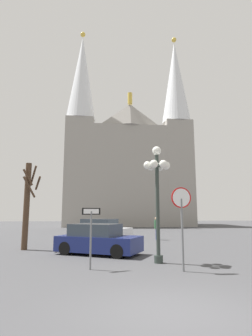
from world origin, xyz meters
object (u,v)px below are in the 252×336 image
(bare_tree, at_px, (27,203))
(street_lamp, at_px, (157,181))
(one_way_arrow_sign, at_px, (91,229))
(stop_sign, at_px, (182,212))
(parked_car_near_white, at_px, (101,230))
(pedestrian_walking, at_px, (156,226))
(cathedral, at_px, (128,165))
(parked_car_far_navy, at_px, (98,240))

(bare_tree, bearing_deg, street_lamp, -35.34)
(one_way_arrow_sign, distance_m, bare_tree, 6.94)
(stop_sign, bearing_deg, one_way_arrow_sign, 169.00)
(stop_sign, height_order, bare_tree, bare_tree)
(street_lamp, relative_size, parked_car_near_white, 1.06)
(bare_tree, relative_size, pedestrian_walking, 2.89)
(pedestrian_walking, bearing_deg, parked_car_near_white, 178.47)
(cathedral, xyz_separation_m, street_lamp, (-1.97, -31.78, -6.24))
(stop_sign, bearing_deg, parked_car_near_white, 104.15)
(street_lamp, bearing_deg, parked_car_far_navy, 133.73)
(street_lamp, xyz_separation_m, parked_car_far_navy, (-2.50, 2.61, -2.68))
(cathedral, bearing_deg, pedestrian_walking, -90.25)
(bare_tree, xyz_separation_m, parked_car_far_navy, (4.05, -2.03, -1.90))
(one_way_arrow_sign, distance_m, street_lamp, 3.52)
(bare_tree, bearing_deg, pedestrian_walking, 29.45)
(one_way_arrow_sign, bearing_deg, street_lamp, 20.84)
(one_way_arrow_sign, relative_size, bare_tree, 0.45)
(street_lamp, height_order, parked_car_near_white, street_lamp)
(street_lamp, bearing_deg, one_way_arrow_sign, -159.16)
(bare_tree, distance_m, parked_car_far_navy, 4.91)
(cathedral, bearing_deg, parked_car_far_navy, -98.72)
(street_lamp, height_order, pedestrian_walking, street_lamp)
(pedestrian_walking, bearing_deg, bare_tree, -150.55)
(stop_sign, distance_m, one_way_arrow_sign, 3.39)
(cathedral, relative_size, parked_car_far_navy, 6.88)
(street_lamp, bearing_deg, cathedral, 86.45)
(parked_car_far_navy, height_order, pedestrian_walking, pedestrian_walking)
(street_lamp, bearing_deg, stop_sign, -72.78)
(one_way_arrow_sign, xyz_separation_m, parked_car_near_white, (0.45, 10.56, -0.71))
(one_way_arrow_sign, height_order, street_lamp, street_lamp)
(parked_car_near_white, bearing_deg, pedestrian_walking, -1.53)
(cathedral, distance_m, bare_tree, 29.29)
(cathedral, height_order, pedestrian_walking, cathedral)
(parked_car_far_navy, xyz_separation_m, pedestrian_walking, (4.37, 6.79, 0.33))
(cathedral, height_order, parked_car_near_white, cathedral)
(pedestrian_walking, bearing_deg, parked_car_far_navy, -122.80)
(stop_sign, relative_size, pedestrian_walking, 1.75)
(bare_tree, xyz_separation_m, parked_car_near_white, (4.25, 4.87, -1.86))
(bare_tree, xyz_separation_m, pedestrian_walking, (8.42, 4.76, -1.57))
(cathedral, xyz_separation_m, pedestrian_walking, (-0.10, -22.38, -8.59))
(stop_sign, height_order, parked_car_near_white, stop_sign)
(bare_tree, relative_size, parked_car_near_white, 1.06)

